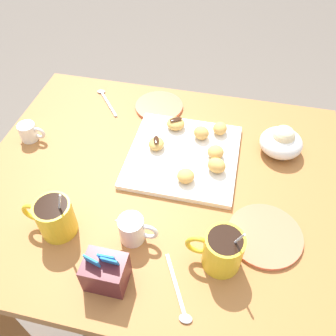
% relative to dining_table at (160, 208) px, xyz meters
% --- Properties ---
extents(ground_plane, '(8.00, 8.00, 0.00)m').
position_rel_dining_table_xyz_m(ground_plane, '(0.00, 0.00, -0.62)').
color(ground_plane, '#665B51').
extents(dining_table, '(1.01, 0.84, 0.76)m').
position_rel_dining_table_xyz_m(dining_table, '(0.00, 0.00, 0.00)').
color(dining_table, '#A36633').
rests_on(dining_table, ground_plane).
extents(pastry_plate_square, '(0.31, 0.31, 0.02)m').
position_rel_dining_table_xyz_m(pastry_plate_square, '(-0.05, -0.09, 0.15)').
color(pastry_plate_square, white).
rests_on(pastry_plate_square, dining_table).
extents(coffee_mug_yellow_left, '(0.13, 0.09, 0.15)m').
position_rel_dining_table_xyz_m(coffee_mug_yellow_left, '(-0.20, 0.21, 0.19)').
color(coffee_mug_yellow_left, yellow).
rests_on(coffee_mug_yellow_left, dining_table).
extents(coffee_mug_yellow_right, '(0.13, 0.09, 0.15)m').
position_rel_dining_table_xyz_m(coffee_mug_yellow_right, '(0.20, 0.21, 0.19)').
color(coffee_mug_yellow_right, yellow).
rests_on(coffee_mug_yellow_right, dining_table).
extents(cream_pitcher_white, '(0.10, 0.06, 0.07)m').
position_rel_dining_table_xyz_m(cream_pitcher_white, '(0.02, 0.19, 0.18)').
color(cream_pitcher_white, white).
rests_on(cream_pitcher_white, dining_table).
extents(sugar_caddy, '(0.09, 0.07, 0.11)m').
position_rel_dining_table_xyz_m(sugar_caddy, '(0.04, 0.31, 0.18)').
color(sugar_caddy, '#561E23').
rests_on(sugar_caddy, dining_table).
extents(ice_cream_bowl, '(0.12, 0.12, 0.09)m').
position_rel_dining_table_xyz_m(ice_cream_bowl, '(-0.32, -0.18, 0.18)').
color(ice_cream_bowl, white).
rests_on(ice_cream_bowl, dining_table).
extents(chocolate_sauce_pitcher, '(0.09, 0.05, 0.06)m').
position_rel_dining_table_xyz_m(chocolate_sauce_pitcher, '(0.42, -0.07, 0.17)').
color(chocolate_sauce_pitcher, white).
rests_on(chocolate_sauce_pitcher, dining_table).
extents(saucer_coral_left, '(0.18, 0.18, 0.01)m').
position_rel_dining_table_xyz_m(saucer_coral_left, '(-0.29, 0.12, 0.14)').
color(saucer_coral_left, '#E5704C').
rests_on(saucer_coral_left, dining_table).
extents(saucer_coral_right, '(0.16, 0.16, 0.01)m').
position_rel_dining_table_xyz_m(saucer_coral_right, '(0.07, -0.31, 0.14)').
color(saucer_coral_right, '#E5704C').
rests_on(saucer_coral_right, dining_table).
extents(loose_spoon_near_saucer, '(0.09, 0.14, 0.01)m').
position_rel_dining_table_xyz_m(loose_spoon_near_saucer, '(-0.12, 0.31, 0.14)').
color(loose_spoon_near_saucer, silver).
rests_on(loose_spoon_near_saucer, dining_table).
extents(loose_spoon_by_plate, '(0.11, 0.13, 0.01)m').
position_rel_dining_table_xyz_m(loose_spoon_by_plate, '(0.26, -0.31, 0.14)').
color(loose_spoon_by_plate, silver).
rests_on(loose_spoon_by_plate, dining_table).
extents(beignet_0, '(0.08, 0.08, 0.03)m').
position_rel_dining_table_xyz_m(beignet_0, '(-0.01, -0.20, 0.17)').
color(beignet_0, '#DBA351').
rests_on(beignet_0, pastry_plate_square).
extents(chocolate_drizzle_0, '(0.04, 0.04, 0.00)m').
position_rel_dining_table_xyz_m(chocolate_drizzle_0, '(-0.01, -0.20, 0.19)').
color(chocolate_drizzle_0, '#381E11').
rests_on(chocolate_drizzle_0, beignet_0).
extents(beignet_1, '(0.05, 0.06, 0.03)m').
position_rel_dining_table_xyz_m(beignet_1, '(0.03, -0.10, 0.17)').
color(beignet_1, '#DBA351').
rests_on(beignet_1, pastry_plate_square).
extents(chocolate_drizzle_1, '(0.03, 0.04, 0.00)m').
position_rel_dining_table_xyz_m(chocolate_drizzle_1, '(0.03, -0.10, 0.18)').
color(chocolate_drizzle_1, '#381E11').
rests_on(chocolate_drizzle_1, beignet_1).
extents(beignet_2, '(0.06, 0.06, 0.03)m').
position_rel_dining_table_xyz_m(beignet_2, '(-0.08, 0.00, 0.17)').
color(beignet_2, '#DBA351').
rests_on(beignet_2, pastry_plate_square).
extents(beignet_3, '(0.06, 0.06, 0.04)m').
position_rel_dining_table_xyz_m(beignet_3, '(-0.09, -0.18, 0.17)').
color(beignet_3, '#DBA351').
rests_on(beignet_3, pastry_plate_square).
extents(beignet_4, '(0.07, 0.06, 0.04)m').
position_rel_dining_table_xyz_m(beignet_4, '(-0.15, -0.05, 0.17)').
color(beignet_4, '#DBA351').
rests_on(beignet_4, pastry_plate_square).
extents(beignet_5, '(0.05, 0.05, 0.03)m').
position_rel_dining_table_xyz_m(beignet_5, '(-0.14, -0.11, 0.17)').
color(beignet_5, '#DBA351').
rests_on(beignet_5, pastry_plate_square).
extents(beignet_6, '(0.04, 0.05, 0.03)m').
position_rel_dining_table_xyz_m(beignet_6, '(-0.14, -0.21, 0.17)').
color(beignet_6, '#DBA351').
rests_on(beignet_6, pastry_plate_square).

